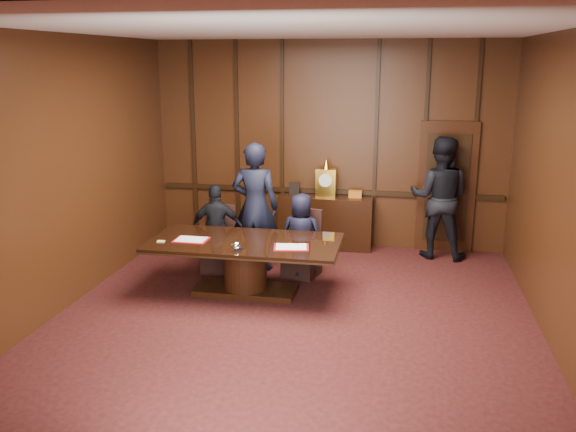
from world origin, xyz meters
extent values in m
plane|color=black|center=(0.00, 0.00, 0.00)|extent=(7.00, 7.00, 0.00)
plane|color=silver|center=(0.00, 0.00, 3.50)|extent=(7.00, 7.00, 0.00)
cube|color=black|center=(0.00, 3.50, 1.75)|extent=(6.00, 0.04, 3.50)
cube|color=black|center=(0.00, -3.50, 1.75)|extent=(6.00, 0.04, 3.50)
cube|color=black|center=(-3.00, 0.00, 1.75)|extent=(0.04, 7.00, 3.50)
cube|color=black|center=(3.00, 0.00, 1.75)|extent=(0.04, 7.00, 3.50)
cube|color=black|center=(0.00, 3.47, 0.95)|extent=(5.90, 0.05, 0.08)
cube|color=black|center=(2.00, 3.46, 1.10)|extent=(0.95, 0.06, 2.20)
sphere|color=gold|center=(1.63, 3.39, 1.05)|extent=(0.08, 0.08, 0.08)
cube|color=black|center=(0.00, 3.26, 0.45)|extent=(1.60, 0.45, 0.90)
cube|color=black|center=(-0.70, 3.26, 0.03)|extent=(0.12, 0.40, 0.06)
cube|color=black|center=(0.70, 3.26, 0.03)|extent=(0.12, 0.40, 0.06)
cube|color=gold|center=(0.00, 3.26, 1.14)|extent=(0.34, 0.18, 0.48)
cylinder|color=white|center=(0.00, 3.16, 1.20)|extent=(0.22, 0.03, 0.22)
cone|color=gold|center=(0.00, 3.26, 1.46)|extent=(0.14, 0.14, 0.16)
cube|color=black|center=(-0.55, 3.28, 1.01)|extent=(0.18, 0.04, 0.22)
cube|color=#C06216|center=(0.50, 3.28, 0.96)|extent=(0.22, 0.12, 0.12)
cube|color=black|center=(-0.82, 0.93, 0.04)|extent=(1.40, 0.60, 0.08)
cylinder|color=black|center=(-0.82, 0.93, 0.39)|extent=(0.60, 0.60, 0.62)
cube|color=black|center=(-0.82, 0.93, 0.71)|extent=(2.62, 1.32, 0.02)
cube|color=black|center=(-0.82, 0.93, 0.73)|extent=(2.60, 1.30, 0.06)
cube|color=maroon|center=(-1.55, 0.81, 0.77)|extent=(0.46, 0.33, 0.01)
cube|color=white|center=(-1.55, 0.81, 0.78)|extent=(0.40, 0.28, 0.01)
cube|color=maroon|center=(-0.13, 0.73, 0.77)|extent=(0.51, 0.40, 0.01)
cube|color=white|center=(-0.13, 0.73, 0.78)|extent=(0.44, 0.34, 0.01)
cube|color=white|center=(-0.82, 0.48, 0.77)|extent=(0.20, 0.14, 0.01)
ellipsoid|color=white|center=(-0.82, 0.48, 0.82)|extent=(0.13, 0.13, 0.10)
cube|color=#D1CB66|center=(-1.93, 0.66, 0.77)|extent=(0.10, 0.08, 0.01)
cube|color=black|center=(-1.47, 1.78, 0.23)|extent=(0.52, 0.52, 0.46)
cube|color=black|center=(-1.48, 1.99, 0.72)|extent=(0.48, 0.10, 0.55)
cylinder|color=black|center=(-1.67, 1.58, 0.12)|extent=(0.04, 0.04, 0.23)
cylinder|color=black|center=(-1.27, 1.98, 0.12)|extent=(0.04, 0.04, 0.23)
cube|color=black|center=(-0.17, 1.78, 0.23)|extent=(0.58, 0.58, 0.46)
cube|color=black|center=(-0.11, 1.98, 0.72)|extent=(0.48, 0.18, 0.55)
cylinder|color=black|center=(-0.37, 1.58, 0.12)|extent=(0.04, 0.04, 0.23)
cylinder|color=black|center=(0.03, 1.98, 0.12)|extent=(0.04, 0.04, 0.23)
imported|color=black|center=(-1.47, 1.73, 0.68)|extent=(0.85, 0.48, 1.36)
imported|color=black|center=(-0.17, 1.73, 0.64)|extent=(0.65, 0.44, 1.28)
imported|color=black|center=(-0.92, 1.97, 0.99)|extent=(0.73, 0.48, 1.98)
imported|color=black|center=(1.88, 3.10, 1.00)|extent=(1.07, 0.89, 1.99)
camera|label=1|loc=(1.26, -6.82, 3.18)|focal=38.00mm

